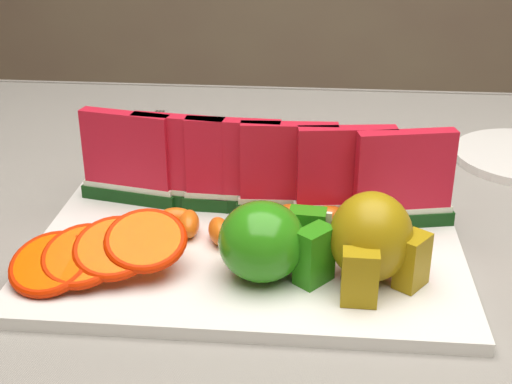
% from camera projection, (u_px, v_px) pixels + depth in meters
% --- Properties ---
extents(table, '(1.40, 0.90, 0.75)m').
position_uv_depth(table, '(317.00, 328.00, 0.75)').
color(table, '#452419').
rests_on(table, ground).
extents(tablecloth, '(1.53, 1.03, 0.20)m').
position_uv_depth(tablecloth, '(320.00, 277.00, 0.72)').
color(tablecloth, gray).
rests_on(tablecloth, table).
extents(platter, '(0.40, 0.30, 0.01)m').
position_uv_depth(platter, '(249.00, 243.00, 0.69)').
color(platter, silver).
rests_on(platter, tablecloth).
extents(apple_cluster, '(0.11, 0.10, 0.07)m').
position_uv_depth(apple_cluster, '(270.00, 242.00, 0.61)').
color(apple_cluster, '#1D960C').
rests_on(apple_cluster, platter).
extents(pear_cluster, '(0.10, 0.10, 0.08)m').
position_uv_depth(pear_cluster, '(373.00, 241.00, 0.60)').
color(pear_cluster, '#B2940F').
rests_on(pear_cluster, platter).
extents(fork, '(0.02, 0.20, 0.00)m').
position_uv_depth(fork, '(144.00, 135.00, 0.97)').
color(fork, silver).
rests_on(fork, tablecloth).
extents(watermelon_row, '(0.39, 0.07, 0.10)m').
position_uv_depth(watermelon_row, '(261.00, 170.00, 0.71)').
color(watermelon_row, '#0B3B16').
rests_on(watermelon_row, platter).
extents(orange_fan_front, '(0.16, 0.11, 0.05)m').
position_uv_depth(orange_fan_front, '(98.00, 252.00, 0.61)').
color(orange_fan_front, '#E63900').
rests_on(orange_fan_front, platter).
extents(orange_fan_back, '(0.27, 0.09, 0.04)m').
position_uv_depth(orange_fan_back, '(241.00, 170.00, 0.78)').
color(orange_fan_back, '#E63900').
rests_on(orange_fan_back, platter).
extents(tangerine_segments, '(0.22, 0.07, 0.02)m').
position_uv_depth(tangerine_segments, '(266.00, 223.00, 0.68)').
color(tangerine_segments, '#D8421E').
rests_on(tangerine_segments, platter).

